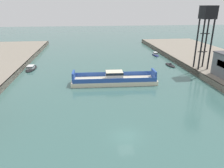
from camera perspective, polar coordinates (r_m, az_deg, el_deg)
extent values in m
plane|color=#3D6660|center=(33.81, 3.82, -13.85)|extent=(400.00, 400.00, 0.00)
cube|color=#423D38|center=(59.61, 25.02, 0.49)|extent=(0.30, 140.00, 1.62)
cube|color=beige|center=(55.47, 0.60, 0.79)|extent=(22.06, 6.62, 1.10)
cube|color=#284CA3|center=(57.78, 0.35, 2.73)|extent=(20.96, 0.98, 1.10)
cube|color=#284CA3|center=(52.47, 0.87, 0.92)|extent=(20.96, 0.98, 1.10)
cube|color=beige|center=(54.97, 0.60, 2.36)|extent=(4.49, 3.33, 2.10)
cube|color=black|center=(54.76, 0.61, 3.06)|extent=(4.54, 3.37, 0.60)
cube|color=#284CA3|center=(56.80, 11.15, 2.62)|extent=(0.66, 4.03, 2.20)
cube|color=#284CA3|center=(55.05, -10.27, 2.11)|extent=(0.66, 4.03, 2.20)
ellipsoid|color=navy|center=(89.64, 11.54, 7.62)|extent=(2.01, 6.21, 0.38)
cube|color=silver|center=(89.93, 11.48, 8.09)|extent=(1.36, 2.19, 0.93)
cube|color=black|center=(89.91, 11.48, 8.16)|extent=(1.40, 2.25, 0.28)
ellipsoid|color=black|center=(72.90, -20.77, 3.92)|extent=(2.94, 8.41, 0.45)
cube|color=silver|center=(72.15, -20.95, 4.29)|extent=(1.97, 2.97, 0.90)
cube|color=black|center=(72.13, -20.96, 4.38)|extent=(2.03, 3.05, 0.27)
ellipsoid|color=black|center=(74.88, 15.31, 4.92)|extent=(2.45, 6.18, 0.46)
cube|color=#4C4C51|center=(74.76, 15.35, 5.28)|extent=(0.75, 0.44, 0.50)
cylinder|color=black|center=(67.82, 21.68, 9.98)|extent=(0.44, 0.44, 14.00)
cylinder|color=black|center=(69.19, 23.76, 9.88)|extent=(0.44, 0.44, 14.00)
cylinder|color=black|center=(65.40, 22.82, 9.51)|extent=(0.44, 0.44, 14.00)
cylinder|color=black|center=(66.82, 24.95, 9.41)|extent=(0.44, 0.44, 14.00)
cube|color=black|center=(67.64, 23.06, 7.96)|extent=(2.81, 0.20, 0.20)
cube|color=black|center=(67.64, 23.06, 7.96)|extent=(0.20, 2.81, 0.20)
cube|color=black|center=(66.90, 23.67, 12.28)|extent=(2.81, 0.20, 0.20)
cube|color=black|center=(66.90, 23.67, 12.28)|extent=(0.20, 2.81, 0.20)
cube|color=black|center=(66.53, 24.37, 17.10)|extent=(3.65, 3.65, 3.50)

